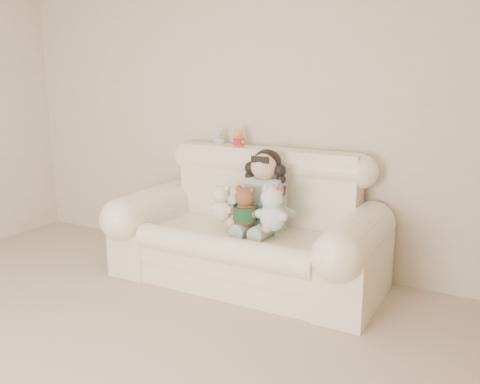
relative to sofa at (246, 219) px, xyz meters
name	(u,v)px	position (x,y,z in m)	size (l,w,h in m)	color
wall_back	(231,111)	(-0.42, 0.50, 0.78)	(4.50, 4.50, 0.00)	beige
sofa	(246,219)	(0.00, 0.00, 0.00)	(2.10, 0.95, 1.03)	#F8E1C8
seated_child	(264,190)	(0.12, 0.08, 0.23)	(0.39, 0.47, 0.65)	#2E6A4D
brown_teddy	(245,203)	(0.06, -0.13, 0.17)	(0.23, 0.18, 0.36)	brown
white_cat	(273,204)	(0.28, -0.13, 0.18)	(0.26, 0.20, 0.40)	silver
cream_teddy	(222,199)	(-0.16, -0.09, 0.16)	(0.22, 0.17, 0.34)	silver
yellow_mini_bear	(239,137)	(-0.25, 0.35, 0.59)	(0.12, 0.10, 0.19)	yellow
grey_mini_plush	(219,137)	(-0.46, 0.36, 0.58)	(0.11, 0.08, 0.17)	silver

